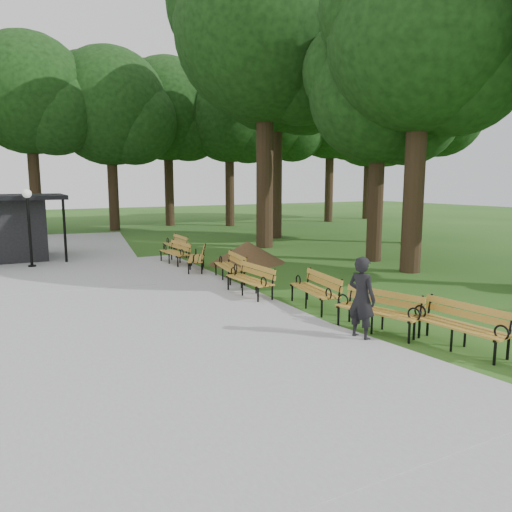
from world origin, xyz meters
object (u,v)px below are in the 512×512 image
lawn_tree_2 (265,30)px  lawn_tree_4 (276,60)px  bench_4 (249,280)px  lawn_tree_1 (380,92)px  bench_3 (314,291)px  bench_8 (175,245)px  lawn_tree_0 (421,37)px  bench_7 (174,253)px  bench_5 (229,267)px  bench_1 (459,327)px  person (362,298)px  bench_2 (378,311)px  lawn_tree_5 (418,96)px  kiosk (2,228)px  dirt_mound (247,252)px  lamp_post (28,211)px  bench_6 (196,258)px

lawn_tree_2 → lawn_tree_4: 3.95m
bench_4 → lawn_tree_1: lawn_tree_1 is taller
bench_3 → bench_8: bearing=-170.4°
lawn_tree_0 → bench_8: bearing=127.7°
bench_3 → lawn_tree_2: (4.59, 10.20, 9.40)m
bench_7 → bench_8: 2.23m
bench_5 → lawn_tree_4: (7.44, 9.27, 9.08)m
bench_8 → bench_1: bearing=4.6°
bench_5 → person: bearing=7.4°
bench_2 → bench_7: same height
lawn_tree_2 → lawn_tree_5: (7.34, -2.34, -2.60)m
lawn_tree_4 → bench_2: bearing=-114.6°
bench_5 → bench_7: size_ratio=1.00×
kiosk → bench_7: size_ratio=2.19×
lawn_tree_0 → lawn_tree_5: lawn_tree_0 is taller
bench_1 → bench_8: same height
kiosk → lawn_tree_5: (18.37, -4.09, 5.94)m
kiosk → person: bearing=-64.8°
person → lawn_tree_1: lawn_tree_1 is taller
kiosk → lawn_tree_0: (12.25, -9.69, 6.45)m
person → bench_1: size_ratio=0.88×
bench_4 → lawn_tree_0: lawn_tree_0 is taller
lawn_tree_0 → dirt_mound: bearing=133.2°
lawn_tree_4 → lamp_post: bearing=-163.9°
lamp_post → bench_6: bearing=-35.0°
bench_8 → lawn_tree_0: lawn_tree_0 is taller
bench_4 → lawn_tree_1: bearing=109.4°
bench_1 → lawn_tree_1: lawn_tree_1 is taller
bench_3 → bench_6: same height
lawn_tree_4 → lawn_tree_5: lawn_tree_4 is taller
bench_7 → bench_5: bearing=4.0°
bench_4 → bench_5: (0.43, 2.10, 0.00)m
kiosk → bench_1: kiosk is taller
dirt_mound → bench_8: bench_8 is taller
bench_3 → bench_7: bearing=-164.6°
lawn_tree_1 → lawn_tree_4: lawn_tree_4 is taller
lawn_tree_4 → lawn_tree_5: 7.61m
lawn_tree_4 → person: bearing=-116.2°
bench_6 → lawn_tree_5: (12.55, 1.75, 6.80)m
lamp_post → bench_5: lamp_post is taller
lamp_post → bench_2: 13.19m
bench_8 → lawn_tree_4: bearing=117.6°
dirt_mound → bench_2: bearing=-101.0°
bench_1 → bench_3: (-0.57, 3.75, 0.00)m
bench_5 → lawn_tree_1: (6.72, 0.66, 6.01)m
lamp_post → lawn_tree_4: lawn_tree_4 is taller
bench_4 → dirt_mound: bearing=150.3°
person → bench_6: (0.01, 8.51, -0.40)m
bench_2 → lawn_tree_4: lawn_tree_4 is taller
kiosk → dirt_mound: bearing=-30.1°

